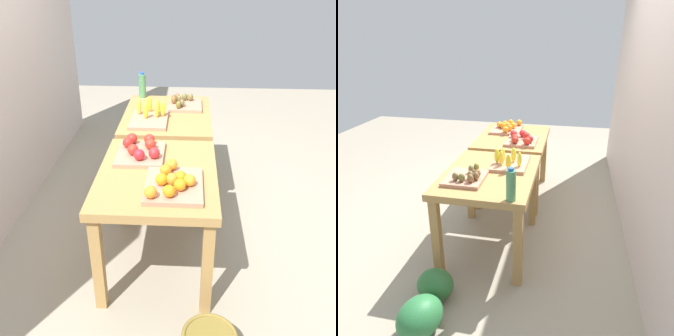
% 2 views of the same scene
% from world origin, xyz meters
% --- Properties ---
extents(ground_plane, '(8.00, 8.00, 0.00)m').
position_xyz_m(ground_plane, '(0.00, 0.00, 0.00)').
color(ground_plane, gray).
extents(display_table_left, '(1.04, 0.80, 0.77)m').
position_xyz_m(display_table_left, '(-0.56, 0.00, 0.66)').
color(display_table_left, '#A67D45').
rests_on(display_table_left, ground_plane).
extents(display_table_right, '(1.04, 0.80, 0.77)m').
position_xyz_m(display_table_right, '(0.56, 0.00, 0.66)').
color(display_table_right, '#A67D45').
rests_on(display_table_right, ground_plane).
extents(orange_bin, '(0.46, 0.36, 0.11)m').
position_xyz_m(orange_bin, '(-0.77, -0.11, 0.81)').
color(orange_bin, tan).
rests_on(orange_bin, display_table_left).
extents(apple_bin, '(0.40, 0.34, 0.11)m').
position_xyz_m(apple_bin, '(-0.32, 0.14, 0.81)').
color(apple_bin, tan).
rests_on(apple_bin, display_table_left).
extents(banana_crate, '(0.44, 0.32, 0.17)m').
position_xyz_m(banana_crate, '(0.37, 0.14, 0.81)').
color(banana_crate, tan).
rests_on(banana_crate, display_table_right).
extents(kiwi_bin, '(0.36, 0.32, 0.10)m').
position_xyz_m(kiwi_bin, '(0.76, -0.14, 0.80)').
color(kiwi_bin, tan).
rests_on(kiwi_bin, display_table_right).
extents(water_bottle, '(0.07, 0.07, 0.26)m').
position_xyz_m(water_bottle, '(1.02, 0.28, 0.90)').
color(water_bottle, '#4C8C59').
rests_on(water_bottle, display_table_right).
extents(watermelon_pile, '(0.66, 0.39, 0.27)m').
position_xyz_m(watermelon_pile, '(1.49, -0.24, 0.13)').
color(watermelon_pile, '#2A713B').
rests_on(watermelon_pile, ground_plane).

